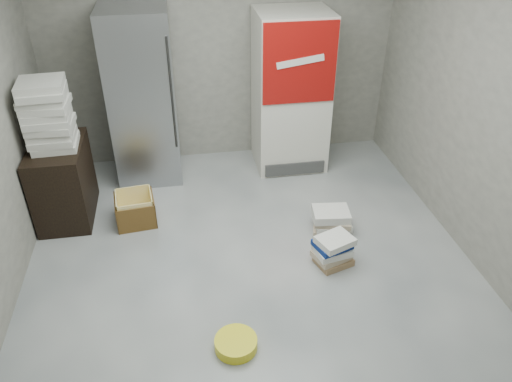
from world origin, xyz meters
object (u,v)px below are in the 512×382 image
object	(u,v)px
steel_fridge	(142,97)
coke_cooler	(291,92)
phonebook_stack_main	(333,250)
wood_shelf	(63,182)
cardboard_box	(136,211)

from	to	relation	value
steel_fridge	coke_cooler	size ratio (longest dim) A/B	1.06
coke_cooler	steel_fridge	bearing A→B (deg)	179.82
coke_cooler	phonebook_stack_main	xyz separation A→B (m)	(-0.02, -1.92, -0.75)
coke_cooler	wood_shelf	world-z (taller)	coke_cooler
steel_fridge	cardboard_box	size ratio (longest dim) A/B	4.50
steel_fridge	phonebook_stack_main	world-z (taller)	steel_fridge
coke_cooler	wood_shelf	distance (m)	2.63
coke_cooler	cardboard_box	size ratio (longest dim) A/B	4.26
cardboard_box	phonebook_stack_main	bearing A→B (deg)	-34.74
coke_cooler	cardboard_box	distance (m)	2.18
phonebook_stack_main	coke_cooler	bearing A→B (deg)	76.06
steel_fridge	phonebook_stack_main	distance (m)	2.64
coke_cooler	phonebook_stack_main	world-z (taller)	coke_cooler
steel_fridge	cardboard_box	xyz separation A→B (m)	(-0.15, -0.96, -0.82)
wood_shelf	phonebook_stack_main	bearing A→B (deg)	-25.94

